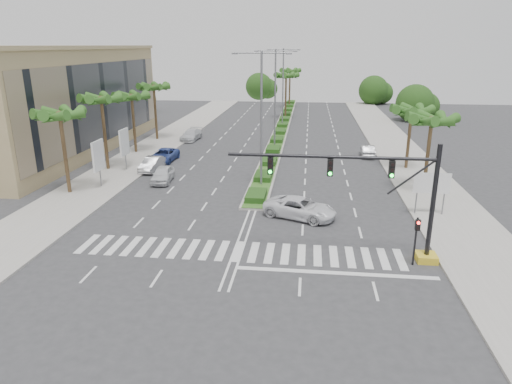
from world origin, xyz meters
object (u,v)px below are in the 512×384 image
(car_parked_a, at_px, (163,174))
(car_right, at_px, (368,151))
(car_parked_d, at_px, (191,135))
(car_crossing, at_px, (300,208))
(car_parked_c, at_px, (164,155))
(car_parked_b, at_px, (152,164))

(car_parked_a, relative_size, car_right, 1.04)
(car_right, bearing_deg, car_parked_d, -15.90)
(car_crossing, height_order, car_right, car_crossing)
(car_parked_a, xyz_separation_m, car_crossing, (13.22, -7.98, 0.03))
(car_parked_d, distance_m, car_right, 23.99)
(car_parked_c, height_order, car_crossing, car_crossing)
(car_parked_d, distance_m, car_crossing, 31.99)
(car_right, bearing_deg, car_crossing, 71.90)
(car_parked_d, bearing_deg, car_crossing, -56.77)
(car_parked_c, height_order, car_right, car_parked_c)
(car_parked_b, bearing_deg, car_parked_d, 93.45)
(car_parked_b, height_order, car_parked_d, car_parked_d)
(car_parked_a, distance_m, car_parked_b, 4.45)
(car_parked_a, relative_size, car_parked_c, 0.86)
(car_parked_b, relative_size, car_right, 1.04)
(car_parked_a, height_order, car_parked_d, car_parked_a)
(car_parked_d, xyz_separation_m, car_crossing, (15.55, -27.95, 0.04))
(car_parked_b, distance_m, car_right, 24.64)
(car_parked_a, relative_size, car_crossing, 0.79)
(car_parked_b, height_order, car_parked_c, car_parked_b)
(car_parked_c, bearing_deg, car_parked_d, 92.07)
(car_parked_d, bearing_deg, car_parked_b, -85.85)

